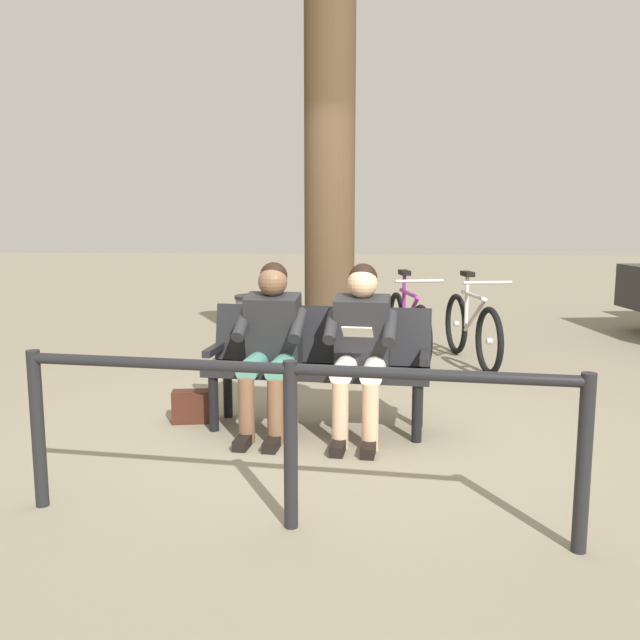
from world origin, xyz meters
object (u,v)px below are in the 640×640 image
at_px(litter_bin, 255,337).
at_px(bicycle_purple, 344,327).
at_px(bicycle_black, 408,327).
at_px(person_reading, 361,342).
at_px(person_companion, 271,339).
at_px(handbag, 193,406).
at_px(bicycle_blue, 472,329).
at_px(tree_trunk, 330,170).
at_px(bench, 319,358).

relative_size(litter_bin, bicycle_purple, 0.50).
bearing_deg(litter_bin, bicycle_black, -149.12).
distance_m(person_reading, person_companion, 0.64).
bearing_deg(handbag, bicycle_blue, -137.09).
distance_m(bicycle_black, bicycle_purple, 0.66).
relative_size(person_reading, handbag, 4.00).
bearing_deg(tree_trunk, bicycle_blue, -153.37).
bearing_deg(bicycle_blue, bicycle_purple, -102.53).
xyz_separation_m(handbag, bicycle_black, (-1.71, -2.28, 0.24)).
height_order(handbag, litter_bin, litter_bin).
xyz_separation_m(bench, tree_trunk, (0.01, -1.48, 1.41)).
xyz_separation_m(bicycle_blue, bicycle_black, (0.64, -0.10, 0.00)).
bearing_deg(bench, litter_bin, -58.09).
height_order(person_companion, bicycle_black, person_companion).
height_order(handbag, bicycle_purple, bicycle_purple).
xyz_separation_m(tree_trunk, litter_bin, (0.69, 0.07, -1.53)).
distance_m(person_reading, litter_bin, 1.92).
height_order(tree_trunk, bicycle_black, tree_trunk).
height_order(bench, bicycle_black, bicycle_black).
bearing_deg(bench, bicycle_purple, -87.15).
bearing_deg(handbag, person_companion, 166.95).
xyz_separation_m(bench, bicycle_blue, (-1.41, -2.19, -0.15)).
relative_size(handbag, bicycle_purple, 0.19).
xyz_separation_m(bicycle_black, bicycle_purple, (0.66, 0.06, 0.00)).
bearing_deg(bicycle_blue, handbag, -57.94).
bearing_deg(person_reading, bicycle_blue, -109.34).
height_order(bench, tree_trunk, tree_trunk).
relative_size(bench, tree_trunk, 0.43).
distance_m(tree_trunk, bicycle_black, 1.92).
bearing_deg(handbag, tree_trunk, -122.28).
bearing_deg(bicycle_black, bicycle_purple, -96.29).
height_order(person_companion, bicycle_purple, person_companion).
height_order(litter_bin, bicycle_blue, bicycle_blue).
bearing_deg(person_companion, bicycle_black, -108.86).
relative_size(person_companion, litter_bin, 1.53).
distance_m(person_reading, bicycle_black, 2.55).
bearing_deg(bicycle_black, handbag, -48.25).
bearing_deg(bicycle_purple, person_companion, 13.00).
bearing_deg(bicycle_purple, handbag, -1.78).
distance_m(person_reading, handbag, 1.38).
xyz_separation_m(person_reading, litter_bin, (1.01, -1.61, -0.27)).
height_order(bicycle_blue, bicycle_purple, same).
bearing_deg(litter_bin, person_reading, 122.10).
bearing_deg(litter_bin, handbag, 80.36).
relative_size(tree_trunk, litter_bin, 4.90).
height_order(litter_bin, bicycle_black, bicycle_black).
bearing_deg(bench, bicycle_blue, -117.24).
distance_m(bench, tree_trunk, 2.05).
relative_size(person_companion, handbag, 4.00).
bearing_deg(bicycle_purple, bicycle_black, 118.58).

